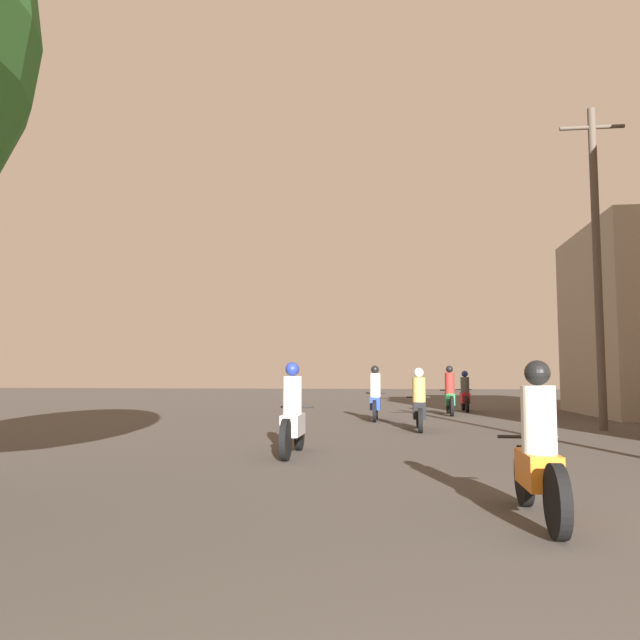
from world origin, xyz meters
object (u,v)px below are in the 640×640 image
Objects in this scene: motorcycle_orange at (539,456)px; motorcycle_blue at (375,398)px; motorcycle_green at (450,395)px; motorcycle_silver at (293,418)px; utility_pole_far at (597,259)px; motorcycle_red at (465,395)px; motorcycle_black at (419,405)px.

motorcycle_blue is (-1.96, 12.81, 0.05)m from motorcycle_orange.
motorcycle_green reaches higher than motorcycle_orange.
utility_pole_far reaches higher than motorcycle_silver.
motorcycle_green reaches higher than motorcycle_red.
motorcycle_silver reaches higher than motorcycle_orange.
motorcycle_silver is 1.08× the size of motorcycle_black.
utility_pole_far is (6.85, 5.67, 3.65)m from motorcycle_silver.
motorcycle_green is at bearing 65.94° from motorcycle_silver.
utility_pole_far is at bearing 71.02° from motorcycle_orange.
motorcycle_blue reaches higher than motorcycle_silver.
utility_pole_far is (3.76, 10.13, 3.68)m from motorcycle_orange.
utility_pole_far is at bearing 2.68° from motorcycle_black.
motorcycle_silver is 5.56m from motorcycle_black.
motorcycle_green is at bearing -100.86° from motorcycle_red.
motorcycle_blue is 1.00× the size of motorcycle_green.
motorcycle_black is 0.92× the size of motorcycle_green.
motorcycle_black is 0.99× the size of motorcycle_red.
motorcycle_red is 0.24× the size of utility_pole_far.
motorcycle_silver is (-3.10, 4.46, 0.02)m from motorcycle_orange.
motorcycle_red is at bearing 71.46° from motorcycle_black.
motorcycle_black is at bearing -100.08° from motorcycle_green.
motorcycle_blue reaches higher than motorcycle_black.
motorcycle_blue is at bearing 75.97° from motorcycle_silver.
motorcycle_blue is at bearing 104.82° from motorcycle_black.
motorcycle_orange is at bearing -61.51° from motorcycle_silver.
motorcycle_orange is at bearing -81.59° from motorcycle_blue.
motorcycle_orange is 1.02× the size of motorcycle_red.
motorcycle_blue is 0.26× the size of utility_pole_far.
motorcycle_orange is 12.96m from motorcycle_blue.
motorcycle_silver reaches higher than motorcycle_black.
motorcycle_red is (2.00, 8.34, -0.01)m from motorcycle_black.
motorcycle_orange is 0.24× the size of utility_pole_far.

